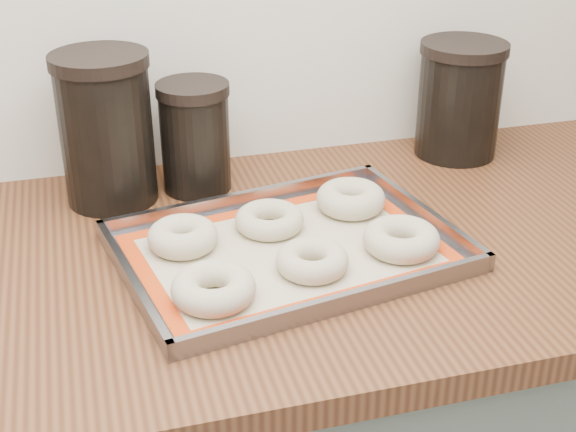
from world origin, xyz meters
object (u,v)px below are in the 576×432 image
object	(u,v)px
bagel_front_right	(401,239)
bagel_back_right	(351,199)
bagel_back_left	(183,237)
baking_tray	(288,249)
bagel_front_left	(214,288)
canister_right	(459,99)
canister_mid	(195,137)
bagel_back_mid	(269,220)
canister_left	(106,129)
bagel_front_mid	(312,260)

from	to	relation	value
bagel_front_right	bagel_back_right	bearing A→B (deg)	100.91
bagel_back_left	baking_tray	bearing A→B (deg)	-18.55
bagel_front_left	canister_right	bearing A→B (deg)	35.50
canister_mid	canister_right	world-z (taller)	canister_right
bagel_back_left	bagel_back_mid	bearing A→B (deg)	9.38
canister_left	bagel_front_mid	bearing A→B (deg)	-51.91
canister_mid	canister_right	bearing A→B (deg)	2.40
bagel_back_mid	bagel_back_left	bearing A→B (deg)	-170.62
bagel_front_mid	bagel_front_right	distance (m)	0.14
bagel_back_mid	bagel_back_right	size ratio (longest dim) A/B	0.95
bagel_back_mid	canister_left	size ratio (longest dim) A/B	0.43
bagel_front_mid	bagel_back_mid	size ratio (longest dim) A/B	0.97
canister_mid	bagel_back_left	bearing A→B (deg)	-105.32
bagel_back_mid	canister_left	world-z (taller)	canister_left
baking_tray	bagel_front_right	distance (m)	0.16
bagel_back_mid	canister_right	world-z (taller)	canister_right
bagel_back_left	canister_right	bearing A→B (deg)	22.79
bagel_back_mid	bagel_front_left	bearing A→B (deg)	-124.92
bagel_back_left	bagel_front_left	bearing A→B (deg)	-83.33
bagel_front_left	canister_right	distance (m)	0.63
bagel_back_right	bagel_back_left	bearing A→B (deg)	-169.57
bagel_back_left	canister_mid	xyz separation A→B (m)	(0.06, 0.20, 0.07)
bagel_front_mid	bagel_back_mid	world-z (taller)	bagel_front_mid
baking_tray	bagel_back_left	bearing A→B (deg)	161.45
bagel_front_mid	canister_mid	bearing A→B (deg)	108.24
canister_left	bagel_front_left	bearing A→B (deg)	-73.85
bagel_front_mid	bagel_front_right	size ratio (longest dim) A/B	0.91
bagel_back_mid	bagel_back_right	xyz separation A→B (m)	(0.14, 0.03, 0.00)
baking_tray	canister_right	world-z (taller)	canister_right
canister_mid	bagel_back_mid	bearing A→B (deg)	-67.07
bagel_back_mid	canister_mid	size ratio (longest dim) A/B	0.57
bagel_back_mid	canister_mid	bearing A→B (deg)	112.93
bagel_front_mid	baking_tray	bearing A→B (deg)	105.41
bagel_back_mid	bagel_back_right	bearing A→B (deg)	11.44
bagel_front_left	canister_right	world-z (taller)	canister_right
bagel_front_mid	canister_mid	xyz separation A→B (m)	(-0.10, 0.31, 0.07)
bagel_back_right	canister_mid	world-z (taller)	canister_mid
baking_tray	bagel_back_mid	xyz separation A→B (m)	(-0.01, 0.07, 0.01)
bagel_front_left	canister_right	size ratio (longest dim) A/B	0.53
canister_right	bagel_front_right	bearing A→B (deg)	-127.01
bagel_back_mid	canister_right	bearing A→B (deg)	26.78
bagel_back_left	canister_right	world-z (taller)	canister_right
bagel_front_mid	bagel_back_mid	distance (m)	0.13
canister_left	bagel_back_mid	bearing A→B (deg)	-39.41
baking_tray	bagel_back_mid	bearing A→B (deg)	97.56
baking_tray	canister_left	distance (m)	0.35
bagel_front_mid	bagel_back_right	distance (m)	0.19
canister_left	canister_right	xyz separation A→B (m)	(0.61, 0.02, -0.02)
bagel_front_right	canister_right	distance (m)	0.40
bagel_back_left	canister_left	world-z (taller)	canister_left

